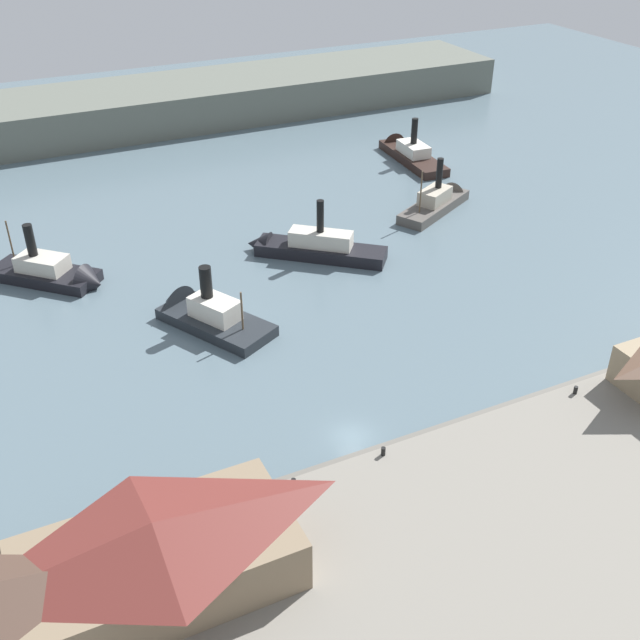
# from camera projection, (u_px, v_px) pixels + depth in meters

# --- Properties ---
(ground_plane) EXTENTS (320.00, 320.00, 0.00)m
(ground_plane) POSITION_uv_depth(u_px,v_px,m) (352.00, 436.00, 78.07)
(ground_plane) COLOR slate
(quay_promenade) EXTENTS (110.00, 36.00, 1.20)m
(quay_promenade) POSITION_uv_depth(u_px,v_px,m) (480.00, 594.00, 60.95)
(quay_promenade) COLOR gray
(quay_promenade) RESTS_ON ground
(seawall_edge) EXTENTS (110.00, 0.80, 1.00)m
(seawall_edge) POSITION_uv_depth(u_px,v_px,m) (369.00, 454.00, 75.06)
(seawall_edge) COLOR #666159
(seawall_edge) RESTS_ON ground
(ferry_shed_central_terminal) EXTENTS (21.99, 11.50, 7.10)m
(ferry_shed_central_terminal) POSITION_uv_depth(u_px,v_px,m) (157.00, 555.00, 59.01)
(ferry_shed_central_terminal) COLOR #847056
(ferry_shed_central_terminal) RESTS_ON quay_promenade
(mooring_post_east) EXTENTS (0.44, 0.44, 0.90)m
(mooring_post_east) POSITION_uv_depth(u_px,v_px,m) (383.00, 451.00, 73.71)
(mooring_post_east) COLOR black
(mooring_post_east) RESTS_ON quay_promenade
(mooring_post_center_west) EXTENTS (0.44, 0.44, 0.90)m
(mooring_post_center_west) POSITION_uv_depth(u_px,v_px,m) (294.00, 483.00, 70.07)
(mooring_post_center_west) COLOR black
(mooring_post_center_west) RESTS_ON quay_promenade
(mooring_post_west) EXTENTS (0.44, 0.44, 0.90)m
(mooring_post_west) POSITION_uv_depth(u_px,v_px,m) (576.00, 390.00, 82.00)
(mooring_post_west) COLOR black
(mooring_post_west) RESTS_ON quay_promenade
(ferry_approaching_east) EXTENTS (6.57, 21.30, 9.96)m
(ferry_approaching_east) POSITION_uv_depth(u_px,v_px,m) (407.00, 151.00, 146.98)
(ferry_approaching_east) COLOR black
(ferry_approaching_east) RESTS_ON ground
(ferry_approaching_west) EXTENTS (17.75, 12.25, 10.17)m
(ferry_approaching_west) POSITION_uv_depth(u_px,v_px,m) (440.00, 200.00, 126.54)
(ferry_approaching_west) COLOR #514C47
(ferry_approaching_west) RESTS_ON ground
(ferry_near_quay) EXTENTS (13.07, 17.48, 10.31)m
(ferry_near_quay) POSITION_uv_depth(u_px,v_px,m) (202.00, 313.00, 96.27)
(ferry_near_quay) COLOR #23282D
(ferry_near_quay) RESTS_ON ground
(ferry_departing_north) EXTENTS (18.82, 16.65, 10.10)m
(ferry_departing_north) POSITION_uv_depth(u_px,v_px,m) (308.00, 247.00, 111.67)
(ferry_departing_north) COLOR black
(ferry_departing_north) RESTS_ON ground
(ferry_mid_harbor) EXTENTS (15.60, 15.25, 10.08)m
(ferry_mid_harbor) POSITION_uv_depth(u_px,v_px,m) (56.00, 274.00, 104.91)
(ferry_mid_harbor) COLOR black
(ferry_mid_harbor) RESTS_ON ground
(far_headland) EXTENTS (180.00, 24.00, 8.00)m
(far_headland) POSITION_uv_depth(u_px,v_px,m) (109.00, 111.00, 159.97)
(far_headland) COLOR #60665B
(far_headland) RESTS_ON ground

